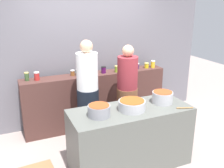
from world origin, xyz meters
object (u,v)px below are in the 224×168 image
at_px(cook_in_cap, 127,97).
at_px(wooden_spoon, 185,108).
at_px(preserve_jar_5, 104,70).
at_px(preserve_jar_11, 153,64).
at_px(preserve_jar_4, 85,71).
at_px(preserve_jar_10, 147,65).
at_px(cooking_pot_right, 162,97).
at_px(preserve_jar_9, 137,66).
at_px(cooking_pot_center, 132,105).
at_px(preserve_jar_3, 78,72).
at_px(preserve_jar_7, 120,67).
at_px(preserve_jar_2, 73,73).
at_px(preserve_jar_1, 37,76).
at_px(cooking_pot_left, 99,111).
at_px(preserve_jar_6, 117,69).
at_px(preserve_jar_0, 27,76).
at_px(cook_with_tongs, 88,98).
at_px(preserve_jar_8, 127,68).

bearing_deg(cook_in_cap, wooden_spoon, -71.80).
relative_size(preserve_jar_5, preserve_jar_11, 0.88).
relative_size(preserve_jar_4, cook_in_cap, 0.08).
xyz_separation_m(preserve_jar_10, cooking_pot_right, (-0.53, -1.35, -0.11)).
height_order(preserve_jar_4, preserve_jar_9, preserve_jar_4).
distance_m(cooking_pot_right, wooden_spoon, 0.35).
bearing_deg(cooking_pot_center, cook_in_cap, 67.42).
xyz_separation_m(preserve_jar_3, preserve_jar_7, (0.84, 0.02, 0.01)).
bearing_deg(preserve_jar_2, preserve_jar_1, -177.86).
distance_m(preserve_jar_4, cooking_pot_right, 1.55).
distance_m(preserve_jar_1, cooking_pot_left, 1.55).
xyz_separation_m(preserve_jar_6, cooking_pot_center, (-0.39, -1.36, -0.14)).
distance_m(preserve_jar_5, wooden_spoon, 1.75).
distance_m(preserve_jar_0, wooden_spoon, 2.57).
relative_size(preserve_jar_3, preserve_jar_5, 0.95).
bearing_deg(cook_in_cap, preserve_jar_9, 49.15).
xyz_separation_m(preserve_jar_7, cook_with_tongs, (-0.86, -0.59, -0.30)).
relative_size(preserve_jar_3, preserve_jar_8, 0.91).
relative_size(preserve_jar_1, cooking_pot_left, 0.48).
relative_size(cooking_pot_center, wooden_spoon, 1.58).
distance_m(preserve_jar_5, cook_with_tongs, 0.78).
xyz_separation_m(preserve_jar_7, preserve_jar_11, (0.68, -0.07, 0.00)).
xyz_separation_m(preserve_jar_2, wooden_spoon, (1.12, -1.71, -0.19)).
xyz_separation_m(wooden_spoon, cook_in_cap, (-0.35, 1.07, -0.16)).
height_order(preserve_jar_2, cook_with_tongs, cook_with_tongs).
distance_m(preserve_jar_9, preserve_jar_11, 0.33).
bearing_deg(preserve_jar_0, preserve_jar_6, -4.06).
distance_m(preserve_jar_4, preserve_jar_9, 1.06).
bearing_deg(preserve_jar_10, preserve_jar_11, -8.75).
bearing_deg(preserve_jar_10, preserve_jar_4, 179.35).
bearing_deg(preserve_jar_0, cooking_pot_left, -63.78).
bearing_deg(preserve_jar_9, wooden_spoon, -95.68).
bearing_deg(cook_with_tongs, cook_in_cap, -3.80).
bearing_deg(cooking_pot_center, preserve_jar_8, 65.77).
height_order(preserve_jar_4, preserve_jar_5, preserve_jar_4).
xyz_separation_m(preserve_jar_0, preserve_jar_3, (0.87, -0.03, -0.01)).
height_order(preserve_jar_3, preserve_jar_10, preserve_jar_3).
distance_m(preserve_jar_0, preserve_jar_8, 1.82).
xyz_separation_m(preserve_jar_1, preserve_jar_10, (2.10, -0.04, -0.02)).
distance_m(preserve_jar_3, cooking_pot_center, 1.48).
height_order(preserve_jar_10, cooking_pot_center, preserve_jar_10).
xyz_separation_m(preserve_jar_0, cooking_pot_center, (1.20, -1.47, -0.15)).
bearing_deg(cooking_pot_right, preserve_jar_0, 140.59).
distance_m(preserve_jar_4, cook_in_cap, 0.88).
relative_size(preserve_jar_2, preserve_jar_10, 0.98).
xyz_separation_m(preserve_jar_10, preserve_jar_11, (0.13, -0.02, 0.02)).
distance_m(preserve_jar_0, preserve_jar_5, 1.35).
height_order(preserve_jar_2, preserve_jar_9, preserve_jar_9).
distance_m(preserve_jar_6, wooden_spoon, 1.65).
relative_size(cooking_pot_center, cook_with_tongs, 0.21).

